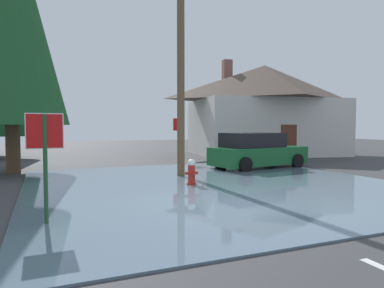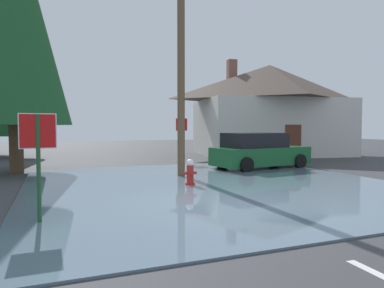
{
  "view_description": "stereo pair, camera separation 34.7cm",
  "coord_description": "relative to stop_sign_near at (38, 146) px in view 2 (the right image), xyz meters",
  "views": [
    {
      "loc": [
        -4.32,
        -7.32,
        1.89
      ],
      "look_at": [
        0.7,
        4.51,
        1.25
      ],
      "focal_mm": 33.06,
      "sensor_mm": 36.0,
      "label": 1
    },
    {
      "loc": [
        -4.0,
        -7.45,
        1.89
      ],
      "look_at": [
        0.7,
        4.51,
        1.25
      ],
      "focal_mm": 33.06,
      "sensor_mm": 36.0,
      "label": 2
    }
  ],
  "objects": [
    {
      "name": "parked_car",
      "position": [
        8.9,
        6.28,
        -0.75
      ],
      "size": [
        4.72,
        2.51,
        1.61
      ],
      "color": "#195B2D",
      "rests_on": "ground"
    },
    {
      "name": "lane_stop_bar",
      "position": [
        5.2,
        -1.24,
        -1.52
      ],
      "size": [
        4.47,
        0.69,
        0.01
      ],
      "primitive_type": "cube",
      "rotation": [
        0.0,
        0.0,
        -0.09
      ],
      "color": "silver",
      "rests_on": "ground"
    },
    {
      "name": "ground_plane",
      "position": [
        4.28,
        0.06,
        -1.57
      ],
      "size": [
        80.0,
        80.0,
        0.1
      ],
      "primitive_type": "cube",
      "color": "#38383A"
    },
    {
      "name": "utility_pole",
      "position": [
        4.74,
        5.09,
        3.07
      ],
      "size": [
        1.6,
        0.28,
        8.83
      ],
      "color": "brown",
      "rests_on": "ground"
    },
    {
      "name": "stop_sign_near",
      "position": [
        0.0,
        0.0,
        0.0
      ],
      "size": [
        0.68,
        0.08,
        2.15
      ],
      "color": "#1E4C28",
      "rests_on": "ground"
    },
    {
      "name": "fire_hydrant",
      "position": [
        4.32,
        3.05,
        -1.1
      ],
      "size": [
        0.43,
        0.37,
        0.85
      ],
      "color": "#AD231E",
      "rests_on": "ground"
    },
    {
      "name": "house",
      "position": [
        13.91,
        12.98,
        1.61
      ],
      "size": [
        10.92,
        8.76,
        6.5
      ],
      "color": "beige",
      "rests_on": "ground"
    },
    {
      "name": "stop_sign_far",
      "position": [
        6.43,
        9.73,
        0.11
      ],
      "size": [
        0.65,
        0.08,
        2.32
      ],
      "color": "#1E4C28",
      "rests_on": "ground"
    },
    {
      "name": "pine_tree_tall_left",
      "position": [
        -1.67,
        15.83,
        2.86
      ],
      "size": [
        2.98,
        2.98,
        7.45
      ],
      "color": "#4C3823",
      "rests_on": "ground"
    },
    {
      "name": "pine_tree_short_left",
      "position": [
        -1.13,
        8.51,
        4.88
      ],
      "size": [
        4.35,
        4.35,
        10.89
      ],
      "color": "#4C3823",
      "rests_on": "ground"
    },
    {
      "name": "flood_puddle",
      "position": [
        5.12,
        2.97,
        -1.5
      ],
      "size": [
        11.56,
        11.85,
        0.04
      ],
      "primitive_type": "cube",
      "color": "slate",
      "rests_on": "ground"
    }
  ]
}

